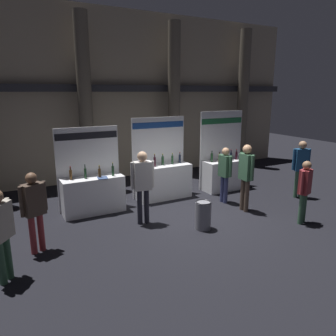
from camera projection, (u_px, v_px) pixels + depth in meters
The scene contains 13 objects.
ground_plane at pixel (197, 219), 8.21m from camera, with size 29.34×29.34×0.00m, color black.
hall_colonnade at pixel (126, 97), 11.68m from camera, with size 14.67×1.09×6.01m.
exhibitor_booth_0 at pixel (93, 191), 8.55m from camera, with size 1.70×0.70×2.29m.
exhibitor_booth_1 at pixel (163, 178), 9.72m from camera, with size 1.75×0.66×2.45m.
exhibitor_booth_2 at pixel (225, 171), 10.59m from camera, with size 1.65×0.66×2.58m.
trash_bin at pixel (203, 215), 7.54m from camera, with size 0.38×0.38×0.69m.
visitor_0 at pixel (305, 188), 7.74m from camera, with size 0.46×0.31×1.58m.
visitor_1 at pixel (246, 172), 8.52m from camera, with size 0.24×0.55×1.84m.
visitor_2 at pixel (34, 205), 6.29m from camera, with size 0.53×0.38×1.68m.
visitor_5 at pixel (143, 181), 7.67m from camera, with size 0.58×0.31×1.82m.
visitor_6 at pixel (0, 228), 5.29m from camera, with size 0.44×0.48×1.65m.
visitor_7 at pixel (301, 164), 9.64m from camera, with size 0.50×0.34×1.76m.
visitor_8 at pixel (225, 171), 9.21m from camera, with size 0.27×0.50×1.64m.
Camera 1 is at (-4.28, -6.41, 3.20)m, focal length 34.03 mm.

